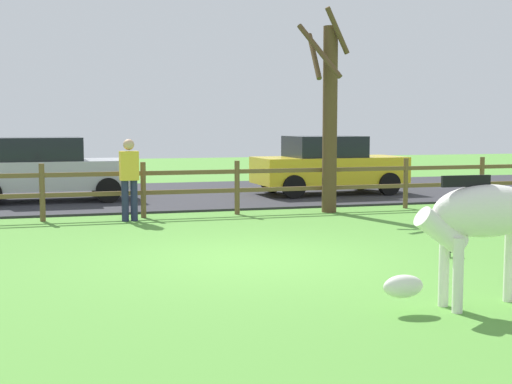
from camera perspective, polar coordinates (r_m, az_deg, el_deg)
ground_plane at (r=10.39m, az=-0.00°, el=-5.33°), size 60.00×60.00×0.00m
parking_asphalt at (r=19.41m, az=-7.66°, el=-0.26°), size 28.00×7.40×0.05m
paddock_fence at (r=14.97m, az=-8.96°, el=0.48°), size 20.15×0.11×1.15m
bare_tree at (r=15.73m, az=5.84°, el=6.29°), size 1.12×1.20×4.40m
zebra at (r=7.89m, az=17.30°, el=-2.22°), size 1.93×0.49×1.41m
crow_on_grass at (r=10.88m, az=15.19°, el=-4.36°), size 0.21×0.10×0.20m
parked_car_yellow at (r=19.38m, az=5.75°, el=2.19°), size 4.05×1.99×1.56m
parked_car_silver at (r=18.26m, az=-16.31°, el=1.79°), size 4.05×1.97×1.56m
visitor_right_of_tree at (r=14.47m, az=-10.05°, el=1.27°), size 0.38×0.25×1.64m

